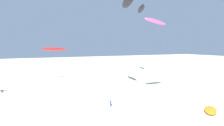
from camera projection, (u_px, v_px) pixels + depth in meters
The scene contains 6 objects.
flying_kite_0 at pixel (128, 2), 42.40m from camera, with size 4.23×8.31×18.64m.
flying_kite_1 at pixel (54, 49), 53.68m from camera, with size 6.86×8.29×8.55m.
flying_kite_2 at pixel (155, 21), 38.66m from camera, with size 5.50×10.34×14.18m.
flying_kite_3 at pixel (141, 9), 65.78m from camera, with size 4.65×8.43×21.25m.
grounded_kite_2 at pixel (210, 110), 28.09m from camera, with size 4.02×3.77×0.42m.
person_mid_field at pixel (111, 100), 30.39m from camera, with size 0.38×0.39×1.73m.
Camera 1 is at (-8.59, -2.86, 8.88)m, focal length 33.75 mm.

